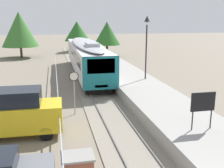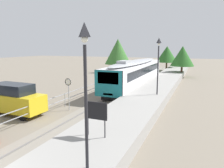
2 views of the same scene
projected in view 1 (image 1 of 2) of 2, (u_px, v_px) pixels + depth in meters
The scene contains 12 objects.
ground_plane at pixel (60, 79), 27.44m from camera, with size 160.00×160.00×0.00m, color slate.
track_rails at pixel (89, 77), 28.05m from camera, with size 3.20×60.00×0.14m.
commuter_train at pixel (86, 55), 28.94m from camera, with size 2.82×18.64×3.74m.
station_platform at pixel (119, 72), 28.62m from camera, with size 3.90×60.00×0.90m, color #999691.
platform_lamp_mid_platform at pixel (147, 35), 22.45m from camera, with size 0.34×0.34×5.35m.
platform_notice_board at pixel (203, 103), 12.43m from camera, with size 1.20×0.08×1.80m.
speed_limit_sign at pixel (74, 82), 16.74m from camera, with size 0.61×0.10×2.81m.
carpark_fence at pixel (58, 98), 17.67m from camera, with size 0.06×36.06×1.25m.
parked_van_yellow at pixel (12, 113), 13.79m from camera, with size 4.95×2.09×2.51m.
tree_behind_carpark at pixel (107, 33), 41.90m from camera, with size 4.18×4.18×5.55m.
tree_behind_station_far at pixel (19, 29), 41.32m from camera, with size 5.57×5.57×7.06m.
tree_distant_left at pixel (77, 31), 49.09m from camera, with size 4.63×4.63×5.55m.
Camera 1 is at (-3.41, -5.32, 5.99)m, focal length 43.00 mm.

